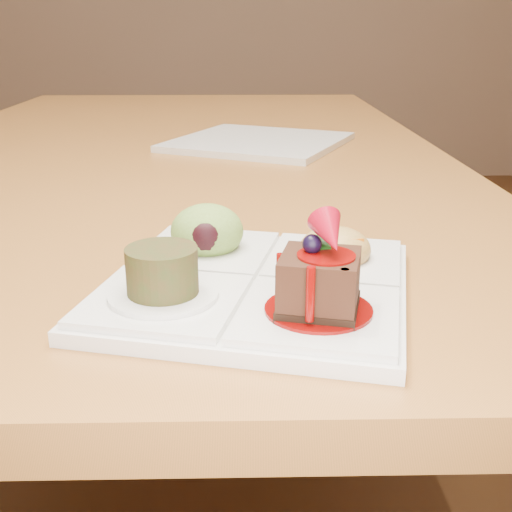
{
  "coord_description": "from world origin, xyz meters",
  "views": [
    {
      "loc": [
        0.14,
        -1.22,
        0.97
      ],
      "look_at": [
        0.15,
        -0.72,
        0.79
      ],
      "focal_mm": 45.0,
      "sensor_mm": 36.0,
      "label": 1
    }
  ],
  "objects": [
    {
      "name": "sampler_plate",
      "position": [
        0.15,
        -0.71,
        0.77
      ],
      "size": [
        0.3,
        0.3,
        0.1
      ],
      "rotation": [
        0.0,
        0.0,
        -0.24
      ],
      "color": "silver",
      "rests_on": "dining_table"
    },
    {
      "name": "second_plate",
      "position": [
        0.17,
        -0.01,
        0.76
      ],
      "size": [
        0.39,
        0.39,
        0.01
      ],
      "primitive_type": "cube",
      "rotation": [
        0.0,
        0.0,
        -0.44
      ],
      "color": "silver",
      "rests_on": "dining_table"
    },
    {
      "name": "dining_table",
      "position": [
        0.0,
        0.0,
        0.68
      ],
      "size": [
        1.0,
        1.8,
        0.75
      ],
      "color": "#A45E2A",
      "rests_on": "ground"
    },
    {
      "name": "ground",
      "position": [
        0.0,
        0.0,
        0.0
      ],
      "size": [
        6.0,
        6.0,
        0.0
      ],
      "primitive_type": "plane",
      "color": "#503417"
    }
  ]
}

